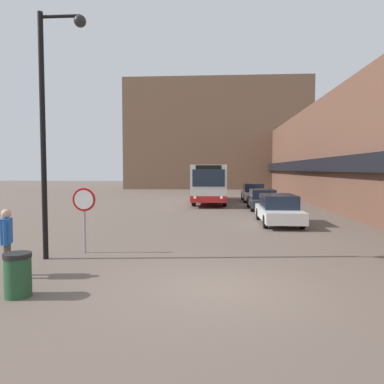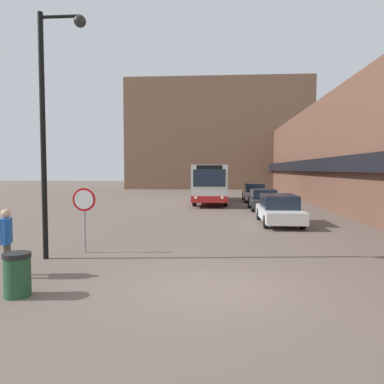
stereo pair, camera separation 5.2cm
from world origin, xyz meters
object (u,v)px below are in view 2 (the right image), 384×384
(pedestrian, at_px, (7,236))
(street_lamp, at_px, (51,111))
(trash_bin, at_px, (17,274))
(city_bus, at_px, (211,182))
(parked_car_front, at_px, (279,209))
(parked_car_middle, at_px, (263,199))
(parked_car_back, at_px, (254,192))
(stop_sign, at_px, (84,206))

(pedestrian, bearing_deg, street_lamp, 149.24)
(pedestrian, bearing_deg, trash_bin, 15.70)
(street_lamp, bearing_deg, city_bus, 77.73)
(pedestrian, bearing_deg, parked_car_front, 118.93)
(city_bus, height_order, pedestrian, city_bus)
(parked_car_middle, bearing_deg, parked_car_back, 90.00)
(pedestrian, relative_size, trash_bin, 1.83)
(stop_sign, bearing_deg, city_bus, 79.03)
(parked_car_front, relative_size, parked_car_back, 1.07)
(parked_car_middle, relative_size, stop_sign, 2.07)
(parked_car_middle, bearing_deg, city_bus, 124.94)
(city_bus, xyz_separation_m, pedestrian, (-4.71, -22.06, -0.63))
(city_bus, relative_size, street_lamp, 1.46)
(parked_car_front, distance_m, parked_car_middle, 6.79)
(city_bus, bearing_deg, stop_sign, -100.97)
(city_bus, distance_m, parked_car_front, 12.67)
(city_bus, xyz_separation_m, street_lamp, (-4.37, -20.12, 2.82))
(city_bus, height_order, parked_car_back, city_bus)
(stop_sign, xyz_separation_m, trash_bin, (0.07, -4.25, -1.06))
(parked_car_middle, distance_m, trash_bin, 19.61)
(city_bus, height_order, parked_car_middle, city_bus)
(parked_car_middle, bearing_deg, pedestrian, -116.61)
(parked_car_front, relative_size, pedestrian, 2.81)
(parked_car_front, relative_size, parked_car_middle, 1.11)
(parked_car_front, height_order, pedestrian, pedestrian)
(stop_sign, distance_m, street_lamp, 3.15)
(parked_car_front, xyz_separation_m, parked_car_middle, (-0.00, 6.79, -0.03))
(parked_car_front, height_order, trash_bin, parked_car_front)
(parked_car_middle, bearing_deg, stop_sign, -118.04)
(parked_car_back, xyz_separation_m, trash_bin, (-7.35, -24.87, -0.28))
(pedestrian, bearing_deg, city_bus, 146.97)
(parked_car_front, xyz_separation_m, street_lamp, (-8.07, -8.04, 3.76))
(city_bus, distance_m, trash_bin, 23.78)
(city_bus, bearing_deg, parked_car_back, 20.86)
(city_bus, height_order, street_lamp, street_lamp)
(parked_car_front, bearing_deg, city_bus, 107.00)
(city_bus, relative_size, parked_car_back, 2.36)
(stop_sign, bearing_deg, trash_bin, -89.09)
(parked_car_front, xyz_separation_m, trash_bin, (-7.35, -11.39, -0.26))
(stop_sign, bearing_deg, parked_car_back, 70.21)
(street_lamp, xyz_separation_m, pedestrian, (-0.34, -1.94, -3.44))
(parked_car_front, distance_m, street_lamp, 11.99)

